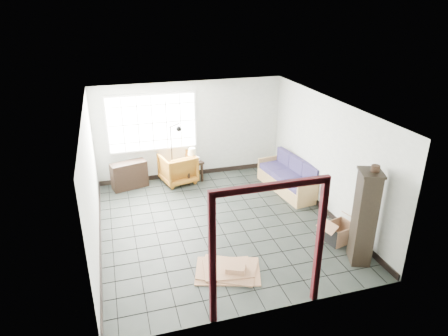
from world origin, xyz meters
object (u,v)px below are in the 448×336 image
object	(u,v)px
futon_sofa	(290,179)
side_table	(191,165)
armchair	(178,167)
tall_shelf	(364,217)

from	to	relation	value
futon_sofa	side_table	xyz separation A→B (m)	(-2.30, 1.26, 0.15)
armchair	tall_shelf	distance (m)	5.13
side_table	armchair	bearing A→B (deg)	176.19
side_table	tall_shelf	distance (m)	4.94
futon_sofa	side_table	world-z (taller)	futon_sofa
armchair	side_table	xyz separation A→B (m)	(0.36, -0.02, 0.03)
armchair	tall_shelf	bearing A→B (deg)	107.53
side_table	tall_shelf	size ratio (longest dim) A/B	0.35
futon_sofa	armchair	size ratio (longest dim) A/B	2.32
side_table	tall_shelf	bearing A→B (deg)	-62.92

